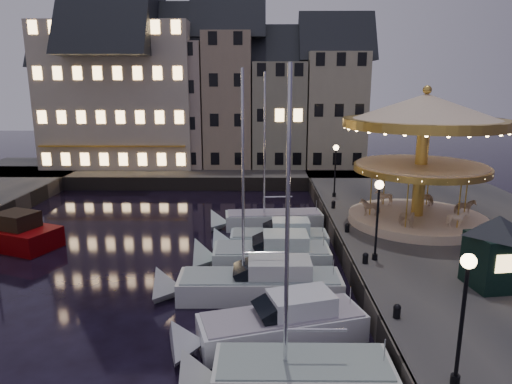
{
  "coord_description": "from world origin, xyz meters",
  "views": [
    {
      "loc": [
        1.35,
        -21.1,
        10.11
      ],
      "look_at": [
        1.0,
        8.0,
        3.2
      ],
      "focal_mm": 32.0,
      "sensor_mm": 36.0,
      "label": 1
    }
  ],
  "objects_px": {
    "motorboat_d": "(264,255)",
    "motorboat_f": "(266,221)",
    "streetlamp_b": "(378,209)",
    "ticket_kiosk": "(497,239)",
    "carousel": "(424,134)",
    "bollard_d": "(333,204)",
    "motorboat_b": "(272,327)",
    "bollard_b": "(365,258)",
    "motorboat_c": "(252,284)",
    "motorboat_e": "(272,240)",
    "streetlamp_c": "(335,163)",
    "streetlamp_a": "(464,301)",
    "motorboat_a": "(286,377)",
    "bollard_a": "(397,310)",
    "bollard_c": "(347,227)",
    "red_fishing_boat": "(4,234)"
  },
  "relations": [
    {
      "from": "streetlamp_c",
      "to": "motorboat_e",
      "type": "distance_m",
      "value": 10.64
    },
    {
      "from": "bollard_d",
      "to": "motorboat_b",
      "type": "relative_size",
      "value": 0.07
    },
    {
      "from": "streetlamp_c",
      "to": "streetlamp_a",
      "type": "bearing_deg",
      "value": -90.0
    },
    {
      "from": "streetlamp_b",
      "to": "motorboat_c",
      "type": "height_order",
      "value": "motorboat_c"
    },
    {
      "from": "carousel",
      "to": "ticket_kiosk",
      "type": "distance_m",
      "value": 10.18
    },
    {
      "from": "bollard_d",
      "to": "motorboat_f",
      "type": "distance_m",
      "value": 5.09
    },
    {
      "from": "ticket_kiosk",
      "to": "motorboat_e",
      "type": "bearing_deg",
      "value": 140.32
    },
    {
      "from": "bollard_a",
      "to": "bollard_c",
      "type": "xyz_separation_m",
      "value": [
        0.0,
        10.5,
        0.0
      ]
    },
    {
      "from": "carousel",
      "to": "bollard_c",
      "type": "bearing_deg",
      "value": -158.44
    },
    {
      "from": "streetlamp_c",
      "to": "motorboat_a",
      "type": "xyz_separation_m",
      "value": [
        -5.02,
        -22.15,
        -3.48
      ]
    },
    {
      "from": "motorboat_c",
      "to": "bollard_b",
      "type": "bearing_deg",
      "value": 11.88
    },
    {
      "from": "motorboat_a",
      "to": "motorboat_d",
      "type": "distance_m",
      "value": 10.89
    },
    {
      "from": "streetlamp_b",
      "to": "carousel",
      "type": "relative_size",
      "value": 0.42
    },
    {
      "from": "streetlamp_b",
      "to": "motorboat_b",
      "type": "xyz_separation_m",
      "value": [
        -5.4,
        -5.63,
        -3.38
      ]
    },
    {
      "from": "bollard_c",
      "to": "motorboat_c",
      "type": "bearing_deg",
      "value": -132.64
    },
    {
      "from": "red_fishing_boat",
      "to": "ticket_kiosk",
      "type": "xyz_separation_m",
      "value": [
        26.88,
        -8.76,
        2.82
      ]
    },
    {
      "from": "streetlamp_b",
      "to": "motorboat_b",
      "type": "relative_size",
      "value": 0.54
    },
    {
      "from": "motorboat_c",
      "to": "ticket_kiosk",
      "type": "relative_size",
      "value": 3.17
    },
    {
      "from": "bollard_d",
      "to": "motorboat_f",
      "type": "bearing_deg",
      "value": -172.5
    },
    {
      "from": "motorboat_f",
      "to": "ticket_kiosk",
      "type": "relative_size",
      "value": 2.83
    },
    {
      "from": "streetlamp_c",
      "to": "motorboat_d",
      "type": "height_order",
      "value": "streetlamp_c"
    },
    {
      "from": "streetlamp_a",
      "to": "streetlamp_b",
      "type": "height_order",
      "value": "same"
    },
    {
      "from": "bollard_d",
      "to": "motorboat_b",
      "type": "bearing_deg",
      "value": -107.08
    },
    {
      "from": "streetlamp_c",
      "to": "bollard_c",
      "type": "xyz_separation_m",
      "value": [
        -0.6,
        -9.0,
        -2.41
      ]
    },
    {
      "from": "streetlamp_b",
      "to": "ticket_kiosk",
      "type": "bearing_deg",
      "value": -35.23
    },
    {
      "from": "red_fishing_boat",
      "to": "motorboat_f",
      "type": "bearing_deg",
      "value": 12.39
    },
    {
      "from": "motorboat_d",
      "to": "motorboat_f",
      "type": "distance_m",
      "value": 7.13
    },
    {
      "from": "bollard_d",
      "to": "motorboat_c",
      "type": "height_order",
      "value": "motorboat_c"
    },
    {
      "from": "bollard_a",
      "to": "motorboat_b",
      "type": "height_order",
      "value": "motorboat_b"
    },
    {
      "from": "streetlamp_b",
      "to": "motorboat_b",
      "type": "distance_m",
      "value": 8.5
    },
    {
      "from": "motorboat_d",
      "to": "ticket_kiosk",
      "type": "distance_m",
      "value": 11.8
    },
    {
      "from": "streetlamp_a",
      "to": "motorboat_c",
      "type": "distance_m",
      "value": 10.95
    },
    {
      "from": "motorboat_b",
      "to": "motorboat_d",
      "type": "distance_m",
      "value": 7.86
    },
    {
      "from": "bollard_a",
      "to": "bollard_b",
      "type": "relative_size",
      "value": 1.0
    },
    {
      "from": "streetlamp_b",
      "to": "motorboat_c",
      "type": "distance_m",
      "value": 7.34
    },
    {
      "from": "motorboat_c",
      "to": "streetlamp_b",
      "type": "bearing_deg",
      "value": 15.09
    },
    {
      "from": "motorboat_f",
      "to": "streetlamp_b",
      "type": "bearing_deg",
      "value": -59.4
    },
    {
      "from": "bollard_b",
      "to": "motorboat_e",
      "type": "xyz_separation_m",
      "value": [
        -4.57,
        5.33,
        -0.96
      ]
    },
    {
      "from": "streetlamp_a",
      "to": "carousel",
      "type": "height_order",
      "value": "carousel"
    },
    {
      "from": "bollard_b",
      "to": "motorboat_b",
      "type": "relative_size",
      "value": 0.07
    },
    {
      "from": "motorboat_b",
      "to": "motorboat_f",
      "type": "distance_m",
      "value": 14.98
    },
    {
      "from": "bollard_a",
      "to": "ticket_kiosk",
      "type": "xyz_separation_m",
      "value": [
        5.03,
        2.87,
        1.92
      ]
    },
    {
      "from": "motorboat_b",
      "to": "ticket_kiosk",
      "type": "bearing_deg",
      "value": 14.27
    },
    {
      "from": "motorboat_a",
      "to": "motorboat_f",
      "type": "distance_m",
      "value": 18.0
    },
    {
      "from": "streetlamp_b",
      "to": "streetlamp_c",
      "type": "bearing_deg",
      "value": 90.0
    },
    {
      "from": "streetlamp_a",
      "to": "bollard_a",
      "type": "height_order",
      "value": "streetlamp_a"
    },
    {
      "from": "motorboat_d",
      "to": "carousel",
      "type": "relative_size",
      "value": 0.76
    },
    {
      "from": "motorboat_a",
      "to": "motorboat_b",
      "type": "xyz_separation_m",
      "value": [
        -0.38,
        3.02,
        0.1
      ]
    },
    {
      "from": "streetlamp_a",
      "to": "streetlamp_c",
      "type": "xyz_separation_m",
      "value": [
        0.0,
        23.5,
        0.0
      ]
    },
    {
      "from": "motorboat_b",
      "to": "streetlamp_c",
      "type": "bearing_deg",
      "value": 74.23
    }
  ]
}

